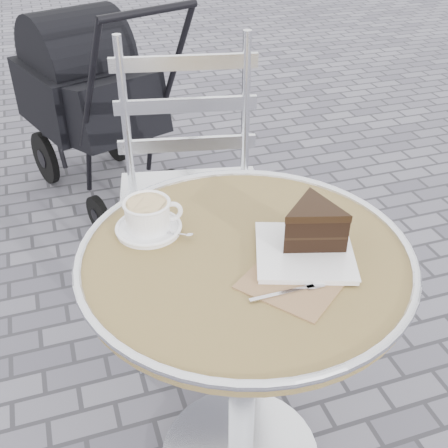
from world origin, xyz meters
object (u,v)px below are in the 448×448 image
object	(u,v)px
cafe_table	(244,311)
cappuccino_set	(149,218)
cake_plate_set	(311,232)
bistro_chair	(189,162)
baby_stroller	(93,104)

from	to	relation	value
cafe_table	cappuccino_set	xyz separation A→B (m)	(-0.17, 0.15, 0.20)
cappuccino_set	cake_plate_set	distance (m)	0.36
cappuccino_set	cake_plate_set	xyz separation A→B (m)	(0.31, -0.18, 0.02)
bistro_chair	baby_stroller	size ratio (longest dim) A/B	0.97
cappuccino_set	baby_stroller	size ratio (longest dim) A/B	0.15
bistro_chair	cake_plate_set	bearing A→B (deg)	-71.24
cappuccino_set	baby_stroller	xyz separation A→B (m)	(0.04, 1.52, -0.32)
bistro_chair	baby_stroller	world-z (taller)	bistro_chair
cafe_table	cappuccino_set	distance (m)	0.30
cappuccino_set	baby_stroller	bearing A→B (deg)	92.13
cake_plate_set	cappuccino_set	bearing A→B (deg)	169.26
cafe_table	baby_stroller	bearing A→B (deg)	94.67
cafe_table	baby_stroller	size ratio (longest dim) A/B	0.72
cappuccino_set	baby_stroller	distance (m)	1.55
cafe_table	cake_plate_set	size ratio (longest dim) A/B	2.31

